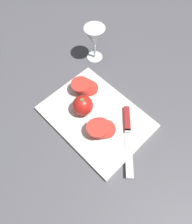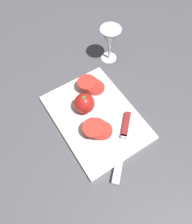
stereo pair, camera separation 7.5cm
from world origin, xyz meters
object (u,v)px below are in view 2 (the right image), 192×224
(knife, at_px, (125,132))
(tomato_slice_stack_near, at_px, (91,85))
(tomato_slice_stack_far, at_px, (98,129))
(wine_glass, at_px, (110,39))
(whole_tomato, at_px, (84,103))

(knife, relative_size, tomato_slice_stack_near, 1.97)
(knife, xyz_separation_m, tomato_slice_stack_far, (-0.05, -0.07, 0.02))
(tomato_slice_stack_far, bearing_deg, tomato_slice_stack_near, 154.63)
(wine_glass, distance_m, tomato_slice_stack_far, 0.36)
(whole_tomato, xyz_separation_m, tomato_slice_stack_far, (0.10, -0.01, -0.01))
(tomato_slice_stack_near, bearing_deg, whole_tomato, -46.99)
(tomato_slice_stack_far, bearing_deg, wine_glass, 139.34)
(tomato_slice_stack_near, height_order, tomato_slice_stack_far, same)
(whole_tomato, bearing_deg, tomato_slice_stack_far, -6.08)
(whole_tomato, distance_m, knife, 0.17)
(knife, height_order, tomato_slice_stack_far, tomato_slice_stack_far)
(wine_glass, relative_size, whole_tomato, 2.02)
(wine_glass, bearing_deg, tomato_slice_stack_far, -40.66)
(wine_glass, relative_size, tomato_slice_stack_far, 1.50)
(knife, height_order, tomato_slice_stack_near, tomato_slice_stack_near)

